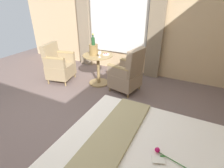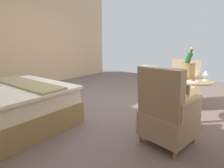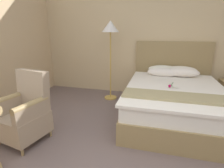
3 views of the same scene
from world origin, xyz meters
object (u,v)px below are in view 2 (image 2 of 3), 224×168
(wine_glass_near_edge, at_px, (206,74))
(armchair_by_window, at_px, (167,114))
(wine_glass_near_bucket, at_px, (178,73))
(armchair_facing_bed, at_px, (184,85))
(snack_plate, at_px, (193,81))
(champagne_bucket, at_px, (188,69))
(side_table_round, at_px, (187,99))

(wine_glass_near_edge, height_order, armchair_by_window, armchair_by_window)
(wine_glass_near_edge, bearing_deg, armchair_by_window, 72.74)
(wine_glass_near_bucket, distance_m, armchair_facing_bed, 1.15)
(snack_plate, relative_size, armchair_facing_bed, 0.17)
(champagne_bucket, distance_m, wine_glass_near_edge, 0.25)
(armchair_by_window, relative_size, armchair_facing_bed, 1.07)
(wine_glass_near_edge, relative_size, snack_plate, 0.91)
(side_table_round, relative_size, snack_plate, 4.52)
(side_table_round, relative_size, wine_glass_near_bucket, 4.90)
(snack_plate, bearing_deg, armchair_facing_bed, -70.85)
(wine_glass_near_bucket, height_order, snack_plate, wine_glass_near_bucket)
(champagne_bucket, distance_m, wine_glass_near_bucket, 0.22)
(side_table_round, bearing_deg, wine_glass_near_edge, -164.28)
(side_table_round, relative_size, wine_glass_near_edge, 4.94)
(snack_plate, bearing_deg, armchair_by_window, 76.89)
(side_table_round, height_order, armchair_by_window, armchair_by_window)
(champagne_bucket, relative_size, armchair_facing_bed, 0.51)
(side_table_round, xyz_separation_m, wine_glass_near_edge, (-0.21, -0.06, 0.41))
(wine_glass_near_edge, relative_size, armchair_facing_bed, 0.16)
(wine_glass_near_edge, relative_size, armchair_by_window, 0.15)
(snack_plate, distance_m, armchair_by_window, 0.68)
(armchair_by_window, bearing_deg, champagne_bucket, -90.33)
(champagne_bucket, bearing_deg, armchair_by_window, 89.67)
(armchair_facing_bed, bearing_deg, side_table_round, 107.01)
(wine_glass_near_edge, xyz_separation_m, snack_plate, (0.11, 0.22, -0.09))
(armchair_by_window, xyz_separation_m, armchair_facing_bed, (0.24, -1.68, 0.00))
(wine_glass_near_edge, distance_m, armchair_by_window, 0.94)
(side_table_round, height_order, champagne_bucket, champagne_bucket)
(wine_glass_near_bucket, distance_m, snack_plate, 0.24)
(side_table_round, bearing_deg, wine_glass_near_bucket, 44.42)
(champagne_bucket, distance_m, snack_plate, 0.31)
(side_table_round, distance_m, armchair_facing_bed, 0.98)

